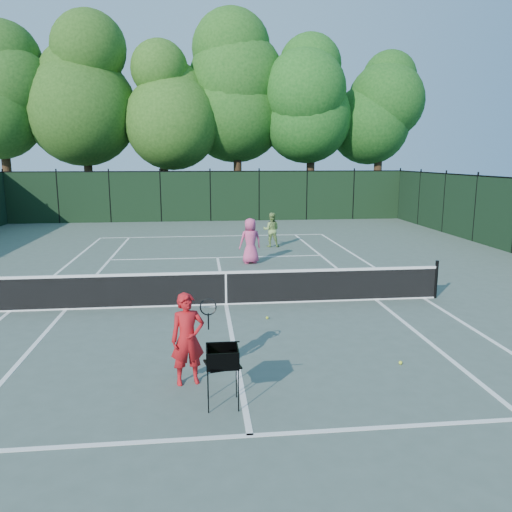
{
  "coord_description": "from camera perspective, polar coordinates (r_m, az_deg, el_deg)",
  "views": [
    {
      "loc": [
        -0.62,
        -12.73,
        3.82
      ],
      "look_at": [
        0.91,
        1.0,
        1.1
      ],
      "focal_mm": 35.0,
      "sensor_mm": 36.0,
      "label": 1
    }
  ],
  "objects": [
    {
      "name": "tree_3",
      "position": [
        35.51,
        -2.19,
        19.53
      ],
      "size": [
        7.0,
        7.0,
        14.45
      ],
      "color": "black",
      "rests_on": "ground"
    },
    {
      "name": "player_pink",
      "position": [
        18.28,
        -0.65,
        1.74
      ],
      "size": [
        0.91,
        0.7,
        1.67
      ],
      "rotation": [
        0.0,
        0.0,
        3.37
      ],
      "color": "#D24A7D",
      "rests_on": "ground"
    },
    {
      "name": "ground",
      "position": [
        13.3,
        -3.43,
        -5.57
      ],
      "size": [
        90.0,
        90.0,
        0.0
      ],
      "primitive_type": "plane",
      "color": "#4A594F",
      "rests_on": "ground"
    },
    {
      "name": "sideline_singles_left",
      "position": [
        13.74,
        -20.93,
        -5.75
      ],
      "size": [
        0.1,
        23.77,
        0.01
      ],
      "primitive_type": "cube",
      "color": "white",
      "rests_on": "ground"
    },
    {
      "name": "tennis_net",
      "position": [
        13.17,
        -3.46,
        -3.58
      ],
      "size": [
        11.69,
        0.09,
        1.06
      ],
      "color": "black",
      "rests_on": "ground"
    },
    {
      "name": "loose_ball_near_cart",
      "position": [
        9.98,
        16.19,
        -11.62
      ],
      "size": [
        0.07,
        0.07,
        0.07
      ],
      "primitive_type": "sphere",
      "color": "#CBE62F",
      "rests_on": "ground"
    },
    {
      "name": "ball_hopper",
      "position": [
        7.87,
        -3.87,
        -11.43
      ],
      "size": [
        0.6,
        0.6,
        0.95
      ],
      "rotation": [
        0.0,
        0.0,
        0.22
      ],
      "color": "black",
      "rests_on": "ground"
    },
    {
      "name": "tree_4",
      "position": [
        35.43,
        6.42,
        18.08
      ],
      "size": [
        6.2,
        6.2,
        12.97
      ],
      "color": "black",
      "rests_on": "ground"
    },
    {
      "name": "tree_1",
      "position": [
        35.84,
        -19.2,
        18.36
      ],
      "size": [
        6.8,
        6.8,
        13.98
      ],
      "color": "black",
      "rests_on": "ground"
    },
    {
      "name": "player_green",
      "position": [
        21.76,
        1.77,
        3.01
      ],
      "size": [
        0.79,
        0.65,
        1.49
      ],
      "rotation": [
        0.0,
        0.0,
        3.01
      ],
      "color": "#84A954",
      "rests_on": "ground"
    },
    {
      "name": "coach",
      "position": [
        8.66,
        -7.8,
        -9.35
      ],
      "size": [
        0.84,
        0.74,
        1.6
      ],
      "rotation": [
        0.0,
        0.0,
        0.22
      ],
      "color": "red",
      "rests_on": "ground"
    },
    {
      "name": "loose_ball_midcourt",
      "position": [
        12.12,
        1.29,
        -7.06
      ],
      "size": [
        0.07,
        0.07,
        0.07
      ],
      "primitive_type": "sphere",
      "color": "#BBD42B",
      "rests_on": "ground"
    },
    {
      "name": "fence_far",
      "position": [
        30.82,
        -5.23,
        6.77
      ],
      "size": [
        24.0,
        0.05,
        3.0
      ],
      "primitive_type": "cube",
      "color": "black",
      "rests_on": "ground"
    },
    {
      "name": "center_service_line",
      "position": [
        13.3,
        -3.43,
        -5.56
      ],
      "size": [
        0.1,
        12.8,
        0.01
      ],
      "primitive_type": "cube",
      "color": "white",
      "rests_on": "ground"
    },
    {
      "name": "sideline_doubles_left",
      "position": [
        14.15,
        -26.33,
        -5.7
      ],
      "size": [
        0.1,
        23.77,
        0.01
      ],
      "primitive_type": "cube",
      "color": "white",
      "rests_on": "ground"
    },
    {
      "name": "service_line_far",
      "position": [
        19.52,
        -4.42,
        -0.18
      ],
      "size": [
        8.23,
        0.1,
        0.01
      ],
      "primitive_type": "cube",
      "color": "white",
      "rests_on": "ground"
    },
    {
      "name": "service_line_near",
      "position": [
        7.42,
        -0.68,
        -19.83
      ],
      "size": [
        8.23,
        0.1,
        0.01
      ],
      "primitive_type": "cube",
      "color": "white",
      "rests_on": "ground"
    },
    {
      "name": "sideline_doubles_right",
      "position": [
        14.62,
        18.63,
        -4.59
      ],
      "size": [
        0.1,
        23.77,
        0.01
      ],
      "primitive_type": "cube",
      "color": "white",
      "rests_on": "ground"
    },
    {
      "name": "baseline_far",
      "position": [
        24.92,
        -4.87,
        2.28
      ],
      "size": [
        10.97,
        0.1,
        0.01
      ],
      "primitive_type": "cube",
      "color": "white",
      "rests_on": "ground"
    },
    {
      "name": "tree_5",
      "position": [
        37.25,
        14.09,
        16.81
      ],
      "size": [
        5.8,
        5.8,
        12.23
      ],
      "color": "black",
      "rests_on": "ground"
    },
    {
      "name": "tree_2",
      "position": [
        34.83,
        -10.74,
        17.39
      ],
      "size": [
        6.0,
        6.0,
        12.4
      ],
      "color": "black",
      "rests_on": "ground"
    },
    {
      "name": "sideline_singles_right",
      "position": [
        14.11,
        13.56,
        -4.88
      ],
      "size": [
        0.1,
        23.77,
        0.01
      ],
      "primitive_type": "cube",
      "color": "white",
      "rests_on": "ground"
    }
  ]
}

